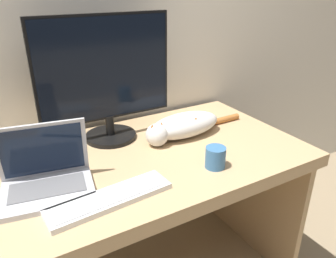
{
  "coord_description": "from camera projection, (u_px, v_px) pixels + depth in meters",
  "views": [
    {
      "loc": [
        -0.39,
        -0.73,
        1.45
      ],
      "look_at": [
        0.23,
        0.36,
        0.88
      ],
      "focal_mm": 35.0,
      "sensor_mm": 36.0,
      "label": 1
    }
  ],
  "objects": [
    {
      "name": "external_keyboard",
      "position": [
        110.0,
        198.0,
        1.11
      ],
      "size": [
        0.44,
        0.15,
        0.02
      ],
      "rotation": [
        0.0,
        0.0,
        0.08
      ],
      "color": "white",
      "rests_on": "desk"
    },
    {
      "name": "cat",
      "position": [
        183.0,
        125.0,
        1.55
      ],
      "size": [
        0.58,
        0.17,
        0.11
      ],
      "rotation": [
        0.0,
        0.0,
        0.02
      ],
      "color": "silver",
      "rests_on": "desk"
    },
    {
      "name": "desk",
      "position": [
        117.0,
        193.0,
        1.41
      ],
      "size": [
        1.68,
        0.79,
        0.77
      ],
      "color": "tan",
      "rests_on": "ground_plane"
    },
    {
      "name": "wall_back",
      "position": [
        69.0,
        17.0,
        1.48
      ],
      "size": [
        6.4,
        0.06,
        2.6
      ],
      "color": "silver",
      "rests_on": "ground_plane"
    },
    {
      "name": "monitor",
      "position": [
        106.0,
        79.0,
        1.44
      ],
      "size": [
        0.61,
        0.24,
        0.56
      ],
      "color": "black",
      "rests_on": "desk"
    },
    {
      "name": "laptop",
      "position": [
        46.0,
        179.0,
        1.15
      ],
      "size": [
        0.35,
        0.28,
        0.24
      ],
      "rotation": [
        0.0,
        0.0,
        -0.18
      ],
      "color": "#B7B7BC",
      "rests_on": "desk"
    },
    {
      "name": "coffee_mug",
      "position": [
        215.0,
        157.0,
        1.3
      ],
      "size": [
        0.08,
        0.08,
        0.09
      ],
      "color": "teal",
      "rests_on": "desk"
    }
  ]
}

